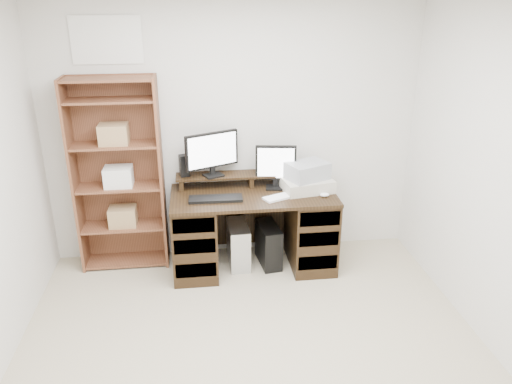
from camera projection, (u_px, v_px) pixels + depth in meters
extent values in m
cube|color=silver|center=(233.00, 130.00, 4.69)|extent=(3.50, 0.02, 2.50)
cube|color=white|center=(106.00, 40.00, 4.24)|extent=(0.60, 0.01, 0.40)
cube|color=black|center=(253.00, 195.00, 4.55)|extent=(1.50, 0.70, 0.03)
cube|color=black|center=(195.00, 235.00, 4.64)|extent=(0.40, 0.66, 0.72)
cube|color=black|center=(311.00, 229.00, 4.76)|extent=(0.40, 0.66, 0.72)
cube|color=black|center=(250.00, 213.00, 4.99)|extent=(1.48, 0.02, 0.65)
cube|color=black|center=(196.00, 270.00, 4.41)|extent=(0.36, 0.01, 0.14)
cube|color=black|center=(195.00, 246.00, 4.31)|extent=(0.36, 0.01, 0.14)
cube|color=black|center=(194.00, 226.00, 4.24)|extent=(0.36, 0.01, 0.14)
cube|color=black|center=(318.00, 262.00, 4.53)|extent=(0.36, 0.01, 0.14)
cube|color=black|center=(319.00, 239.00, 4.44)|extent=(0.36, 0.01, 0.14)
cube|color=black|center=(320.00, 219.00, 4.36)|extent=(0.36, 0.01, 0.14)
cube|color=black|center=(182.00, 183.00, 4.66)|extent=(0.04, 0.20, 0.10)
cube|color=black|center=(251.00, 180.00, 4.73)|extent=(0.04, 0.20, 0.10)
cube|color=black|center=(318.00, 177.00, 4.80)|extent=(0.04, 0.20, 0.10)
cube|color=black|center=(251.00, 174.00, 4.71)|extent=(1.40, 0.22, 0.02)
cube|color=black|center=(214.00, 175.00, 4.63)|extent=(0.21, 0.19, 0.02)
cube|color=black|center=(212.00, 169.00, 4.63)|extent=(0.05, 0.05, 0.09)
cube|color=black|center=(212.00, 150.00, 4.56)|extent=(0.49, 0.24, 0.33)
cube|color=white|center=(213.00, 151.00, 4.54)|extent=(0.44, 0.20, 0.29)
cube|color=black|center=(275.00, 187.00, 4.67)|extent=(0.20, 0.16, 0.02)
cube|color=black|center=(276.00, 181.00, 4.67)|extent=(0.05, 0.04, 0.10)
cube|color=black|center=(276.00, 163.00, 4.60)|extent=(0.38, 0.09, 0.33)
cube|color=white|center=(276.00, 163.00, 4.58)|extent=(0.33, 0.05, 0.29)
cube|color=black|center=(184.00, 166.00, 4.60)|extent=(0.10, 0.10, 0.20)
cube|color=black|center=(216.00, 199.00, 4.41)|extent=(0.48, 0.17, 0.03)
cube|color=white|center=(284.00, 196.00, 4.48)|extent=(0.41, 0.27, 0.02)
ellipsoid|color=white|center=(325.00, 195.00, 4.48)|extent=(0.09, 0.06, 0.03)
cube|color=#B4AF9D|center=(307.00, 184.00, 4.62)|extent=(0.50, 0.41, 0.11)
cube|color=#95999F|center=(307.00, 171.00, 4.57)|extent=(0.43, 0.38, 0.15)
cube|color=silver|center=(238.00, 244.00, 4.79)|extent=(0.20, 0.42, 0.42)
cube|color=black|center=(269.00, 244.00, 4.80)|extent=(0.22, 0.42, 0.40)
cube|color=#19FF33|center=(274.00, 246.00, 4.59)|extent=(0.01, 0.01, 0.01)
cube|color=brown|center=(75.00, 178.00, 4.50)|extent=(0.02, 0.30, 1.80)
cube|color=brown|center=(162.00, 175.00, 4.58)|extent=(0.02, 0.30, 1.80)
cube|color=brown|center=(121.00, 171.00, 4.67)|extent=(0.80, 0.01, 1.80)
cube|color=brown|center=(128.00, 260.00, 4.87)|extent=(0.75, 0.28, 0.02)
cube|color=brown|center=(124.00, 226.00, 4.73)|extent=(0.75, 0.28, 0.02)
cube|color=brown|center=(120.00, 187.00, 4.58)|extent=(0.75, 0.28, 0.02)
cube|color=brown|center=(115.00, 145.00, 4.42)|extent=(0.75, 0.28, 0.02)
cube|color=brown|center=(110.00, 100.00, 4.27)|extent=(0.75, 0.28, 0.02)
cube|color=brown|center=(108.00, 79.00, 4.20)|extent=(0.75, 0.28, 0.02)
cube|color=#A07F54|center=(123.00, 216.00, 4.69)|extent=(0.25, 0.20, 0.18)
cube|color=white|center=(119.00, 176.00, 4.54)|extent=(0.25, 0.20, 0.18)
cube|color=#A07F54|center=(114.00, 134.00, 4.39)|extent=(0.25, 0.20, 0.18)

